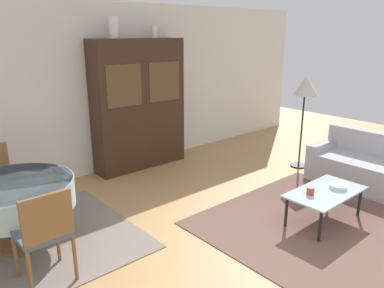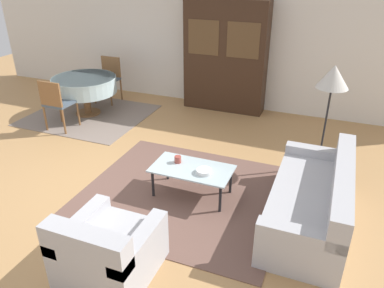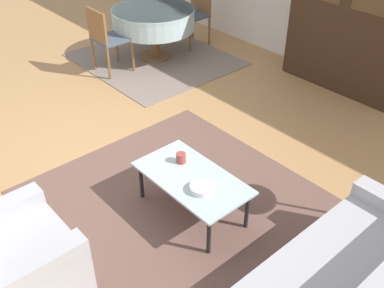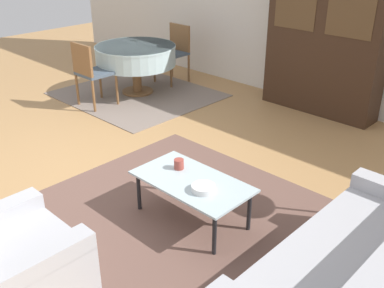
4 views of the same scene
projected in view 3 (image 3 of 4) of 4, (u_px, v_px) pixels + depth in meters
name	position (u px, v px, depth m)	size (l,w,h in m)	color
ground_plane	(94.00, 157.00, 4.78)	(14.00, 14.00, 0.00)	tan
area_rug	(183.00, 206.00, 4.14)	(2.60, 2.36, 0.01)	brown
dining_rug	(155.00, 59.00, 6.85)	(2.21, 1.98, 0.01)	gray
armchair	(4.00, 265.00, 3.22)	(0.84, 0.87, 0.76)	#B2B2B7
coffee_table	(192.00, 180.00, 3.88)	(1.03, 0.56, 0.39)	black
display_cabinet	(354.00, 8.00, 5.53)	(1.60, 0.41, 2.14)	#382316
dining_table	(153.00, 19.00, 6.60)	(1.22, 1.22, 0.74)	brown
dining_chair_near	(106.00, 36.00, 6.18)	(0.44, 0.44, 0.92)	brown
dining_chair_far	(195.00, 11.00, 7.07)	(0.44, 0.44, 0.92)	brown
cup	(181.00, 158.00, 4.01)	(0.09, 0.09, 0.09)	#9E4238
bowl	(202.00, 188.00, 3.70)	(0.20, 0.20, 0.05)	white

